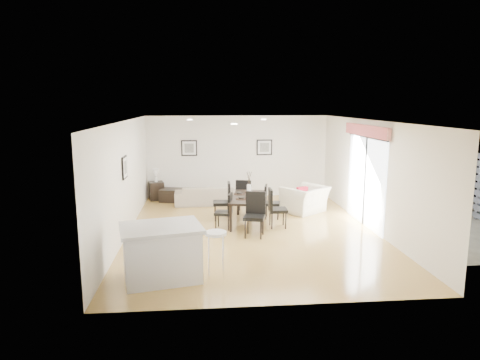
{
  "coord_description": "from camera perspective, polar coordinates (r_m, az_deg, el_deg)",
  "views": [
    {
      "loc": [
        -1.21,
        -10.13,
        3.11
      ],
      "look_at": [
        -0.25,
        0.4,
        1.2
      ],
      "focal_mm": 32.0,
      "sensor_mm": 36.0,
      "label": 1
    }
  ],
  "objects": [
    {
      "name": "dining_chair_wfar",
      "position": [
        11.52,
        -2.03,
        -2.53
      ],
      "size": [
        0.47,
        0.47,
        1.02
      ],
      "rotation": [
        0.0,
        0.0,
        -1.59
      ],
      "color": "black",
      "rests_on": "ground"
    },
    {
      "name": "coffee_table",
      "position": [
        13.84,
        -8.46,
        -2.02
      ],
      "size": [
        1.12,
        0.83,
        0.4
      ],
      "primitive_type": "cube",
      "rotation": [
        0.0,
        0.0,
        -0.25
      ],
      "color": "black",
      "rests_on": "ground"
    },
    {
      "name": "framed_print_back_left",
      "position": [
        14.18,
        -6.8,
        4.25
      ],
      "size": [
        0.52,
        0.04,
        0.52
      ],
      "color": "black",
      "rests_on": "wall_back"
    },
    {
      "name": "courtyard_plant_b",
      "position": [
        13.12,
        25.3,
        -3.04
      ],
      "size": [
        0.4,
        0.4,
        0.64
      ],
      "primitive_type": "imported",
      "rotation": [
        0.0,
        0.0,
        0.13
      ],
      "color": "#385624",
      "rests_on": "ground"
    },
    {
      "name": "bar_stool",
      "position": [
        7.74,
        -3.23,
        -7.75
      ],
      "size": [
        0.39,
        0.39,
        0.85
      ],
      "color": "white",
      "rests_on": "ground"
    },
    {
      "name": "framed_print_back_right",
      "position": [
        14.33,
        3.27,
        4.37
      ],
      "size": [
        0.52,
        0.04,
        0.52
      ],
      "color": "black",
      "rests_on": "wall_back"
    },
    {
      "name": "dining_chair_foot",
      "position": [
        12.19,
        0.53,
        -1.92
      ],
      "size": [
        0.53,
        0.53,
        0.97
      ],
      "rotation": [
        0.0,
        0.0,
        2.89
      ],
      "color": "black",
      "rests_on": "ground"
    },
    {
      "name": "cushion",
      "position": [
        12.27,
        8.29,
        -1.69
      ],
      "size": [
        0.35,
        0.23,
        0.34
      ],
      "primitive_type": "cube",
      "rotation": [
        0.0,
        0.0,
        3.54
      ],
      "color": "#AF1628",
      "rests_on": "armchair"
    },
    {
      "name": "ceiling",
      "position": [
        10.21,
        1.59,
        7.92
      ],
      "size": [
        6.0,
        8.0,
        0.02
      ],
      "primitive_type": "cube",
      "color": "white",
      "rests_on": "wall_back"
    },
    {
      "name": "armchair",
      "position": [
        12.44,
        8.63,
        -2.58
      ],
      "size": [
        1.54,
        1.51,
        0.75
      ],
      "primitive_type": "imported",
      "rotation": [
        0.0,
        0.0,
        3.79
      ],
      "color": "beige",
      "rests_on": "ground"
    },
    {
      "name": "wall_left",
      "position": [
        10.44,
        -15.03,
        0.17
      ],
      "size": [
        0.04,
        8.0,
        2.7
      ],
      "primitive_type": "cube",
      "color": "white",
      "rests_on": "ground"
    },
    {
      "name": "sofa",
      "position": [
        13.32,
        -4.33,
        -1.99
      ],
      "size": [
        2.04,
        0.83,
        0.59
      ],
      "primitive_type": "imported",
      "rotation": [
        0.0,
        0.0,
        3.16
      ],
      "color": "#A09582",
      "rests_on": "ground"
    },
    {
      "name": "framed_print_left_wall",
      "position": [
        10.19,
        -15.13,
        1.63
      ],
      "size": [
        0.04,
        0.52,
        0.52
      ],
      "rotation": [
        0.0,
        0.0,
        1.57
      ],
      "color": "black",
      "rests_on": "wall_left"
    },
    {
      "name": "kitchen_island",
      "position": [
        7.84,
        -10.41,
        -9.43
      ],
      "size": [
        1.6,
        1.35,
        0.98
      ],
      "rotation": [
        0.0,
        0.0,
        0.22
      ],
      "color": "silver",
      "rests_on": "ground"
    },
    {
      "name": "table_lamp",
      "position": [
        14.07,
        -11.15,
        0.84
      ],
      "size": [
        0.22,
        0.22,
        0.42
      ],
      "color": "white",
      "rests_on": "side_table"
    },
    {
      "name": "sliding_door",
      "position": [
        11.32,
        16.41,
        2.48
      ],
      "size": [
        0.12,
        2.7,
        2.57
      ],
      "color": "white",
      "rests_on": "wall_right"
    },
    {
      "name": "dining_chair_efar",
      "position": [
        11.68,
        3.94,
        -2.65
      ],
      "size": [
        0.49,
        0.49,
        0.92
      ],
      "rotation": [
        0.0,
        0.0,
        1.36
      ],
      "color": "black",
      "rests_on": "ground"
    },
    {
      "name": "courtyard",
      "position": [
        13.42,
        28.2,
        -0.37
      ],
      "size": [
        6.0,
        6.0,
        2.0
      ],
      "color": "gray",
      "rests_on": "ground"
    },
    {
      "name": "dining_chair_head",
      "position": [
        10.12,
        2.0,
        -4.23
      ],
      "size": [
        0.58,
        0.58,
        1.05
      ],
      "rotation": [
        0.0,
        0.0,
        -0.27
      ],
      "color": "black",
      "rests_on": "ground"
    },
    {
      "name": "wall_back",
      "position": [
        14.29,
        -0.33,
        3.16
      ],
      "size": [
        6.0,
        0.04,
        2.7
      ],
      "primitive_type": "cube",
      "color": "white",
      "rests_on": "ground"
    },
    {
      "name": "vase",
      "position": [
        11.06,
        1.2,
        -0.92
      ],
      "size": [
        0.8,
        1.26,
        0.66
      ],
      "color": "white",
      "rests_on": "dining_table"
    },
    {
      "name": "side_table",
      "position": [
        14.17,
        -11.08,
        -1.42
      ],
      "size": [
        0.54,
        0.54,
        0.59
      ],
      "primitive_type": "cube",
      "rotation": [
        0.0,
        0.0,
        0.25
      ],
      "color": "black",
      "rests_on": "ground"
    },
    {
      "name": "ground",
      "position": [
        10.67,
        1.52,
        -6.73
      ],
      "size": [
        8.0,
        8.0,
        0.0
      ],
      "primitive_type": "plane",
      "color": "#B28D49",
      "rests_on": "ground"
    },
    {
      "name": "dining_chair_enear",
      "position": [
        10.82,
        4.64,
        -3.46
      ],
      "size": [
        0.45,
        0.45,
        1.0
      ],
      "rotation": [
        0.0,
        0.0,
        1.55
      ],
      "color": "black",
      "rests_on": "ground"
    },
    {
      "name": "wall_front",
      "position": [
        6.49,
        5.73,
        -5.57
      ],
      "size": [
        6.0,
        0.04,
        2.7
      ],
      "primitive_type": "cube",
      "color": "white",
      "rests_on": "ground"
    },
    {
      "name": "dining_chair_wnear",
      "position": [
        10.68,
        -1.83,
        -3.9
      ],
      "size": [
        0.49,
        0.49,
        0.9
      ],
      "rotation": [
        0.0,
        0.0,
        -1.82
      ],
      "color": "black",
      "rests_on": "ground"
    },
    {
      "name": "wall_right",
      "position": [
        11.11,
        17.11,
        0.66
      ],
      "size": [
        0.04,
        8.0,
        2.7
      ],
      "primitive_type": "cube",
      "color": "white",
      "rests_on": "ground"
    },
    {
      "name": "dining_table",
      "position": [
        11.13,
        1.19,
        -2.56
      ],
      "size": [
        1.19,
        1.86,
        0.72
      ],
      "rotation": [
        0.0,
        0.0,
        -0.2
      ],
      "color": "black",
      "rests_on": "ground"
    }
  ]
}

